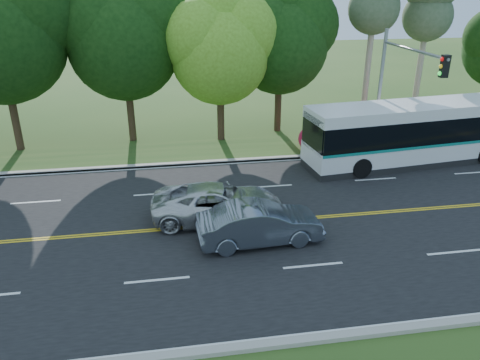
{
  "coord_description": "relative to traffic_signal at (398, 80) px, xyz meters",
  "views": [
    {
      "loc": [
        -5.33,
        -17.0,
        9.44
      ],
      "look_at": [
        -2.25,
        2.0,
        1.12
      ],
      "focal_mm": 35.0,
      "sensor_mm": 36.0,
      "label": 1
    }
  ],
  "objects": [
    {
      "name": "ground",
      "position": [
        -6.49,
        -5.4,
        -4.67
      ],
      "size": [
        120.0,
        120.0,
        0.0
      ],
      "primitive_type": "plane",
      "color": "#2A4D19",
      "rests_on": "ground"
    },
    {
      "name": "road",
      "position": [
        -6.49,
        -5.4,
        -4.66
      ],
      "size": [
        60.0,
        14.0,
        0.02
      ],
      "primitive_type": "cube",
      "color": "black",
      "rests_on": "ground"
    },
    {
      "name": "curb_north",
      "position": [
        -6.49,
        1.75,
        -4.6
      ],
      "size": [
        60.0,
        0.3,
        0.15
      ],
      "primitive_type": "cube",
      "color": "#A7A197",
      "rests_on": "ground"
    },
    {
      "name": "curb_south",
      "position": [
        -6.49,
        -12.55,
        -4.6
      ],
      "size": [
        60.0,
        0.3,
        0.15
      ],
      "primitive_type": "cube",
      "color": "#A7A197",
      "rests_on": "ground"
    },
    {
      "name": "grass_verge",
      "position": [
        -6.49,
        3.6,
        -4.62
      ],
      "size": [
        60.0,
        4.0,
        0.1
      ],
      "primitive_type": "cube",
      "color": "#2A4D19",
      "rests_on": "ground"
    },
    {
      "name": "lane_markings",
      "position": [
        -6.59,
        -5.4,
        -4.65
      ],
      "size": [
        57.6,
        13.82,
        0.0
      ],
      "color": "gold",
      "rests_on": "road"
    },
    {
      "name": "tree_row",
      "position": [
        -11.65,
        6.73,
        2.06
      ],
      "size": [
        44.7,
        9.1,
        13.84
      ],
      "color": "black",
      "rests_on": "ground"
    },
    {
      "name": "bougainvillea_hedge",
      "position": [
        0.69,
        2.75,
        -3.95
      ],
      "size": [
        9.5,
        2.25,
        1.5
      ],
      "color": "#A80E49",
      "rests_on": "ground"
    },
    {
      "name": "traffic_signal",
      "position": [
        0.0,
        0.0,
        0.0
      ],
      "size": [
        0.42,
        6.1,
        7.0
      ],
      "color": "gray",
      "rests_on": "ground"
    },
    {
      "name": "transit_bus",
      "position": [
        1.71,
        0.13,
        -3.01
      ],
      "size": [
        12.86,
        4.1,
        3.31
      ],
      "rotation": [
        0.0,
        0.0,
        0.11
      ],
      "color": "silver",
      "rests_on": "road"
    },
    {
      "name": "sedan",
      "position": [
        -8.56,
        -6.98,
        -3.86
      ],
      "size": [
        4.87,
        1.95,
        1.58
      ],
      "primitive_type": "imported",
      "rotation": [
        0.0,
        0.0,
        1.63
      ],
      "color": "slate",
      "rests_on": "road"
    },
    {
      "name": "suv",
      "position": [
        -9.91,
        -4.9,
        -3.89
      ],
      "size": [
        5.74,
        3.08,
        1.53
      ],
      "primitive_type": "imported",
      "rotation": [
        0.0,
        0.0,
        1.47
      ],
      "color": "silver",
      "rests_on": "road"
    }
  ]
}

